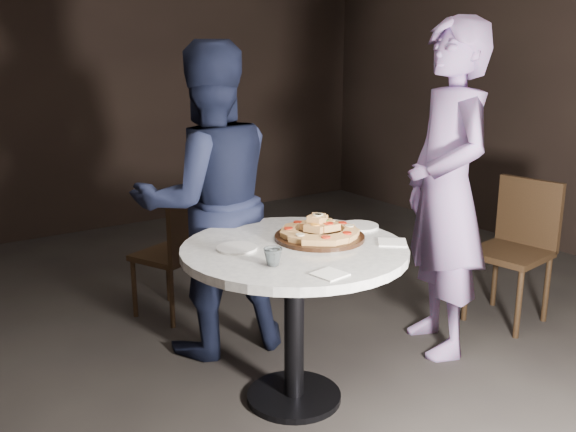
{
  "coord_description": "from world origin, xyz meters",
  "views": [
    {
      "loc": [
        -1.74,
        -2.23,
        1.64
      ],
      "look_at": [
        -0.15,
        0.07,
        0.9
      ],
      "focal_mm": 40.0,
      "sensor_mm": 36.0,
      "label": 1
    }
  ],
  "objects_px": {
    "table": "(294,276)",
    "focaccia_pile": "(320,229)",
    "diner_teal": "(446,191)",
    "chair_far": "(178,248)",
    "chair_right": "(518,240)",
    "water_glass": "(273,257)",
    "diner_navy": "(209,202)",
    "serving_board": "(320,237)"
  },
  "relations": [
    {
      "from": "table",
      "to": "chair_far",
      "type": "bearing_deg",
      "value": 90.76
    },
    {
      "from": "water_glass",
      "to": "chair_right",
      "type": "relative_size",
      "value": 0.09
    },
    {
      "from": "diner_navy",
      "to": "water_glass",
      "type": "bearing_deg",
      "value": 88.92
    },
    {
      "from": "table",
      "to": "serving_board",
      "type": "distance_m",
      "value": 0.22
    },
    {
      "from": "chair_far",
      "to": "diner_navy",
      "type": "bearing_deg",
      "value": 63.29
    },
    {
      "from": "chair_far",
      "to": "chair_right",
      "type": "distance_m",
      "value": 2.08
    },
    {
      "from": "focaccia_pile",
      "to": "diner_navy",
      "type": "xyz_separation_m",
      "value": [
        -0.21,
        0.7,
        0.02
      ]
    },
    {
      "from": "focaccia_pile",
      "to": "water_glass",
      "type": "relative_size",
      "value": 4.73
    },
    {
      "from": "focaccia_pile",
      "to": "water_glass",
      "type": "xyz_separation_m",
      "value": [
        -0.39,
        -0.19,
        -0.01
      ]
    },
    {
      "from": "serving_board",
      "to": "diner_navy",
      "type": "relative_size",
      "value": 0.25
    },
    {
      "from": "diner_navy",
      "to": "chair_far",
      "type": "bearing_deg",
      "value": -83.55
    },
    {
      "from": "table",
      "to": "focaccia_pile",
      "type": "relative_size",
      "value": 3.19
    },
    {
      "from": "focaccia_pile",
      "to": "diner_navy",
      "type": "bearing_deg",
      "value": 106.93
    },
    {
      "from": "focaccia_pile",
      "to": "diner_teal",
      "type": "xyz_separation_m",
      "value": [
        0.83,
        -0.02,
        0.08
      ]
    },
    {
      "from": "water_glass",
      "to": "chair_far",
      "type": "distance_m",
      "value": 1.43
    },
    {
      "from": "table",
      "to": "water_glass",
      "type": "bearing_deg",
      "value": -143.82
    },
    {
      "from": "serving_board",
      "to": "chair_right",
      "type": "height_order",
      "value": "chair_right"
    },
    {
      "from": "focaccia_pile",
      "to": "diner_teal",
      "type": "distance_m",
      "value": 0.84
    },
    {
      "from": "table",
      "to": "chair_right",
      "type": "distance_m",
      "value": 1.69
    },
    {
      "from": "table",
      "to": "diner_teal",
      "type": "bearing_deg",
      "value": 0.48
    },
    {
      "from": "serving_board",
      "to": "table",
      "type": "bearing_deg",
      "value": -171.49
    },
    {
      "from": "water_glass",
      "to": "diner_navy",
      "type": "bearing_deg",
      "value": 78.75
    },
    {
      "from": "diner_teal",
      "to": "water_glass",
      "type": "bearing_deg",
      "value": -58.94
    },
    {
      "from": "table",
      "to": "serving_board",
      "type": "height_order",
      "value": "serving_board"
    },
    {
      "from": "serving_board",
      "to": "diner_teal",
      "type": "distance_m",
      "value": 0.85
    },
    {
      "from": "table",
      "to": "chair_right",
      "type": "relative_size",
      "value": 1.39
    },
    {
      "from": "serving_board",
      "to": "chair_far",
      "type": "bearing_deg",
      "value": 98.54
    },
    {
      "from": "diner_navy",
      "to": "chair_right",
      "type": "bearing_deg",
      "value": 168.13
    },
    {
      "from": "water_glass",
      "to": "chair_right",
      "type": "bearing_deg",
      "value": 5.53
    },
    {
      "from": "water_glass",
      "to": "chair_far",
      "type": "relative_size",
      "value": 0.1
    },
    {
      "from": "focaccia_pile",
      "to": "chair_far",
      "type": "xyz_separation_m",
      "value": [
        -0.18,
        1.18,
        -0.37
      ]
    },
    {
      "from": "diner_teal",
      "to": "chair_far",
      "type": "bearing_deg",
      "value": -116.74
    },
    {
      "from": "focaccia_pile",
      "to": "water_glass",
      "type": "bearing_deg",
      "value": -153.83
    },
    {
      "from": "water_glass",
      "to": "diner_navy",
      "type": "height_order",
      "value": "diner_navy"
    },
    {
      "from": "chair_far",
      "to": "diner_teal",
      "type": "relative_size",
      "value": 0.43
    },
    {
      "from": "diner_navy",
      "to": "diner_teal",
      "type": "distance_m",
      "value": 1.27
    },
    {
      "from": "water_glass",
      "to": "chair_right",
      "type": "height_order",
      "value": "chair_right"
    },
    {
      "from": "serving_board",
      "to": "focaccia_pile",
      "type": "relative_size",
      "value": 1.12
    },
    {
      "from": "chair_right",
      "to": "focaccia_pile",
      "type": "bearing_deg",
      "value": -98.39
    },
    {
      "from": "chair_far",
      "to": "focaccia_pile",
      "type": "bearing_deg",
      "value": 75.69
    },
    {
      "from": "table",
      "to": "diner_teal",
      "type": "height_order",
      "value": "diner_teal"
    },
    {
      "from": "diner_teal",
      "to": "focaccia_pile",
      "type": "bearing_deg",
      "value": -68.24
    }
  ]
}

